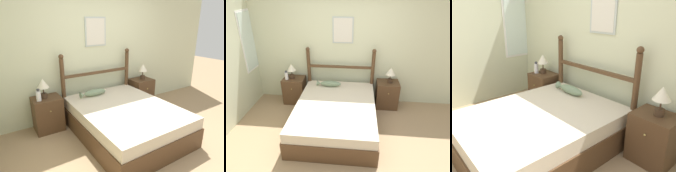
% 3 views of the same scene
% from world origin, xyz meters
% --- Properties ---
extents(ground_plane, '(16.00, 16.00, 0.00)m').
position_xyz_m(ground_plane, '(0.00, 0.00, 0.00)').
color(ground_plane, '#9E7F5B').
extents(wall_back, '(6.40, 0.08, 2.55)m').
position_xyz_m(wall_back, '(-0.00, 1.73, 1.28)').
color(wall_back, beige).
rests_on(wall_back, ground_plane).
extents(bed, '(1.54, 2.00, 0.52)m').
position_xyz_m(bed, '(-0.08, 0.61, 0.26)').
color(bed, '#4C331E').
rests_on(bed, ground_plane).
extents(headboard, '(1.55, 0.09, 1.33)m').
position_xyz_m(headboard, '(-0.08, 1.57, 0.72)').
color(headboard, '#4C331E').
rests_on(headboard, ground_plane).
extents(nightstand_left, '(0.48, 0.44, 0.61)m').
position_xyz_m(nightstand_left, '(-1.16, 1.46, 0.31)').
color(nightstand_left, '#4C331E').
rests_on(nightstand_left, ground_plane).
extents(nightstand_right, '(0.48, 0.44, 0.61)m').
position_xyz_m(nightstand_right, '(1.00, 1.46, 0.31)').
color(nightstand_right, '#4C331E').
rests_on(nightstand_right, ground_plane).
extents(table_lamp_left, '(0.20, 0.20, 0.35)m').
position_xyz_m(table_lamp_left, '(-1.19, 1.47, 0.85)').
color(table_lamp_left, '#422D1E').
rests_on(table_lamp_left, nightstand_left).
extents(table_lamp_right, '(0.20, 0.20, 0.35)m').
position_xyz_m(table_lamp_right, '(1.03, 1.46, 0.85)').
color(table_lamp_right, '#422D1E').
rests_on(table_lamp_right, nightstand_right).
extents(bottle, '(0.08, 0.08, 0.22)m').
position_xyz_m(bottle, '(-1.30, 1.39, 0.71)').
color(bottle, white).
rests_on(bottle, nightstand_left).
extents(fish_pillow, '(0.54, 0.14, 0.13)m').
position_xyz_m(fish_pillow, '(-0.30, 1.32, 0.58)').
color(fish_pillow, gray).
rests_on(fish_pillow, bed).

